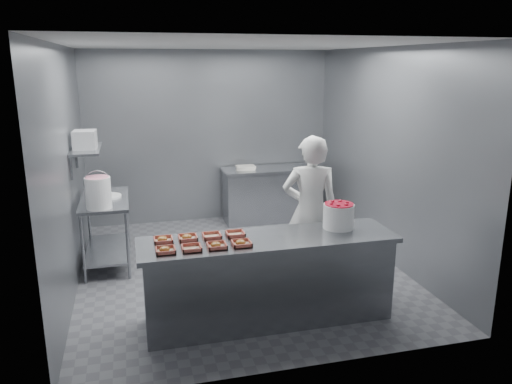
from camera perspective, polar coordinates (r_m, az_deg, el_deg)
floor at (r=6.56m, az=-1.85°, el=-8.74°), size 4.50×4.50×0.00m
ceiling at (r=6.03m, az=-2.08°, el=16.49°), size 4.50×4.50×0.00m
wall_back at (r=8.33m, az=-5.33°, el=6.26°), size 4.00×0.04×2.80m
wall_left at (r=6.05m, az=-20.81°, el=2.19°), size 0.04×4.50×2.80m
wall_right at (r=6.85m, az=14.64°, el=4.04°), size 0.04×4.50×2.80m
service_counter at (r=5.18m, az=1.41°, el=-9.89°), size 2.60×0.70×0.90m
prep_table at (r=6.80m, az=-16.75°, el=-3.21°), size 0.60×1.20×0.90m
back_counter at (r=8.37m, az=1.30°, el=-0.26°), size 1.50×0.60×0.90m
wall_shelf at (r=6.59m, az=-18.84°, el=4.65°), size 0.35×0.90×0.03m
tray_0 at (r=4.71m, az=-10.32°, el=-6.53°), size 0.19×0.18×0.06m
tray_1 at (r=4.73m, az=-7.37°, el=-6.35°), size 0.19×0.18×0.04m
tray_2 at (r=4.76m, az=-4.53°, el=-6.09°), size 0.19×0.18×0.06m
tray_3 at (r=4.81m, az=-1.70°, el=-5.85°), size 0.19×0.18×0.06m
tray_4 at (r=4.98m, az=-10.58°, el=-5.37°), size 0.19×0.18×0.06m
tray_5 at (r=5.00m, az=-7.82°, el=-5.17°), size 0.19×0.18×0.06m
tray_6 at (r=5.03m, az=-5.06°, el=-5.00°), size 0.19×0.18×0.04m
tray_7 at (r=5.07m, az=-2.38°, el=-4.79°), size 0.19×0.18×0.04m
worker at (r=5.92m, az=6.20°, el=-2.17°), size 0.74×0.58×1.80m
strawberry_tub at (r=5.33m, az=9.43°, el=-2.60°), size 0.32×0.32×0.27m
glaze_bucket at (r=6.24m, az=-17.59°, el=0.00°), size 0.32×0.30×0.46m
bucket_lid at (r=6.76m, az=-16.55°, el=-0.48°), size 0.40×0.40×0.03m
rag at (r=7.00m, az=-17.50°, el=-0.07°), size 0.16×0.14×0.02m
appliance at (r=6.51m, az=-18.97°, el=5.68°), size 0.28×0.32×0.23m
paper_stack at (r=8.17m, az=-1.19°, el=2.81°), size 0.33×0.26×0.06m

